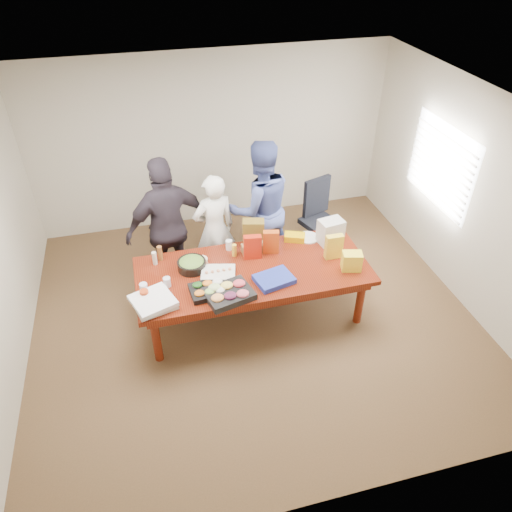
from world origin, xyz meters
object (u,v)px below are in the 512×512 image
object	(u,v)px
person_center	(215,229)
salad_bowl	(192,265)
conference_table	(253,292)
sheet_cake	(218,274)
office_chair	(320,220)
person_right	(260,208)

from	to	relation	value
person_center	salad_bowl	distance (m)	0.82
conference_table	salad_bowl	bearing A→B (deg)	165.20
conference_table	sheet_cake	distance (m)	0.60
office_chair	salad_bowl	bearing A→B (deg)	-174.49
conference_table	office_chair	bearing A→B (deg)	41.33
office_chair	salad_bowl	size ratio (longest dim) A/B	3.09
person_center	person_right	bearing A→B (deg)	177.49
conference_table	office_chair	xyz separation A→B (m)	(1.31, 1.15, 0.16)
conference_table	sheet_cake	xyz separation A→B (m)	(-0.43, -0.03, 0.41)
person_right	office_chair	bearing A→B (deg)	-176.40
person_right	sheet_cake	size ratio (longest dim) A/B	4.92
conference_table	sheet_cake	bearing A→B (deg)	-176.12
sheet_cake	salad_bowl	distance (m)	0.36
office_chair	person_right	xyz separation A→B (m)	(-0.96, -0.15, 0.43)
conference_table	person_center	size ratio (longest dim) A/B	1.76
office_chair	person_center	size ratio (longest dim) A/B	0.67
person_center	person_right	size ratio (longest dim) A/B	0.82
office_chair	person_right	bearing A→B (deg)	169.07
office_chair	person_center	xyz separation A→B (m)	(-1.61, -0.25, 0.26)
conference_table	person_right	world-z (taller)	person_right
person_right	salad_bowl	distance (m)	1.34
sheet_cake	salad_bowl	size ratio (longest dim) A/B	1.14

